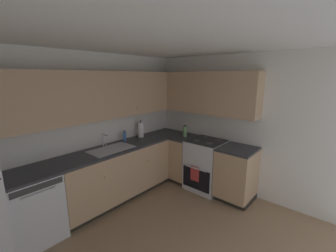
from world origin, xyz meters
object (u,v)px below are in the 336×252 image
(dishwasher, at_px, (33,208))
(oil_bottle, at_px, (185,131))
(paper_towel_roll, at_px, (141,130))
(oven_range, at_px, (206,164))
(soap_bottle, at_px, (125,136))

(dishwasher, distance_m, oil_bottle, 2.68)
(paper_towel_roll, bearing_deg, oven_range, -61.61)
(oven_range, relative_size, paper_towel_roll, 3.07)
(paper_towel_roll, distance_m, oil_bottle, 0.85)
(dishwasher, bearing_deg, oil_bottle, -10.20)
(oven_range, distance_m, soap_bottle, 1.58)
(dishwasher, height_order, oven_range, oven_range)
(dishwasher, bearing_deg, paper_towel_roll, 4.60)
(soap_bottle, distance_m, oil_bottle, 1.15)
(oven_range, bearing_deg, dishwasher, 159.93)
(dishwasher, xyz_separation_m, oil_bottle, (2.58, -0.46, 0.58))
(dishwasher, distance_m, soap_bottle, 1.73)
(dishwasher, relative_size, paper_towel_roll, 2.54)
(soap_bottle, bearing_deg, paper_towel_roll, -3.07)
(paper_towel_roll, relative_size, oil_bottle, 1.53)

